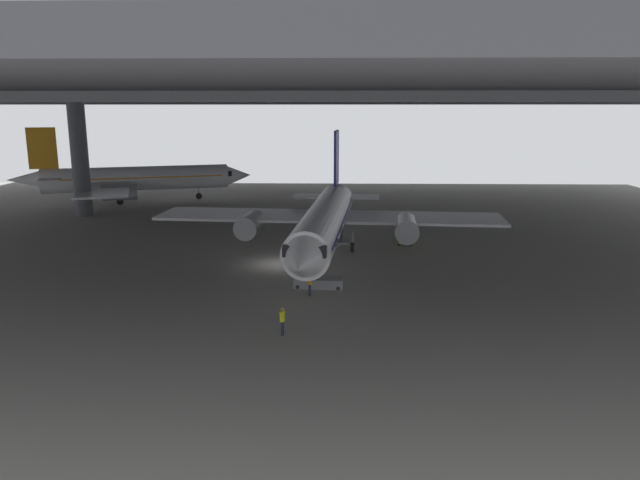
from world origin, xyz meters
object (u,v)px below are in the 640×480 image
at_px(crew_worker_by_stairs, 310,282).
at_px(crew_worker_near_nose, 282,319).
at_px(baggage_tug, 406,239).
at_px(airplane_main, 325,220).
at_px(airplane_distant, 133,179).
at_px(boarding_stairs, 320,277).

bearing_deg(crew_worker_by_stairs, crew_worker_near_nose, -99.52).
bearing_deg(baggage_tug, airplane_main, -147.07).
bearing_deg(crew_worker_by_stairs, airplane_main, 85.64).
bearing_deg(airplane_main, crew_worker_near_nose, -96.41).
height_order(crew_worker_by_stairs, airplane_distant, airplane_distant).
bearing_deg(baggage_tug, airplane_distant, 143.95).
bearing_deg(baggage_tug, crew_worker_by_stairs, -117.48).
relative_size(boarding_stairs, crew_worker_by_stairs, 2.62).
relative_size(airplane_main, crew_worker_near_nose, 19.52).
height_order(crew_worker_near_nose, airplane_distant, airplane_distant).
height_order(crew_worker_near_nose, baggage_tug, crew_worker_near_nose).
distance_m(crew_worker_near_nose, crew_worker_by_stairs, 7.66).
distance_m(airplane_main, baggage_tug, 9.65).
height_order(airplane_main, baggage_tug, airplane_main).
xyz_separation_m(crew_worker_near_nose, baggage_tug, (9.90, 24.15, -0.46)).
height_order(crew_worker_by_stairs, baggage_tug, crew_worker_by_stairs).
height_order(airplane_distant, baggage_tug, airplane_distant).
xyz_separation_m(crew_worker_near_nose, airplane_distant, (-25.36, 49.82, 2.27)).
height_order(boarding_stairs, baggage_tug, boarding_stairs).
bearing_deg(airplane_main, boarding_stairs, -91.48).
bearing_deg(crew_worker_near_nose, airplane_distant, 116.98).
distance_m(airplane_main, airplane_distant, 41.22).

